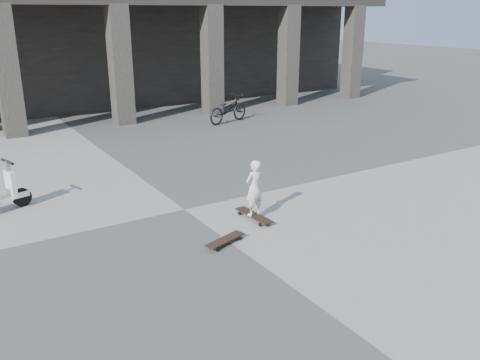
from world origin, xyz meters
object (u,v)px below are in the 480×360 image
child (254,188)px  longboard (254,216)px  skateboard_spare (225,240)px  bicycle (228,109)px

child → longboard: bearing=-55.2°
longboard → skateboard_spare: size_ratio=1.17×
skateboard_spare → child: (1.01, 0.65, 0.56)m
skateboard_spare → child: size_ratio=0.77×
longboard → child: child is taller
skateboard_spare → child: 1.32m
skateboard_spare → bicycle: 9.91m
bicycle → child: bearing=135.4°
child → bicycle: 8.84m
bicycle → longboard: bearing=135.4°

